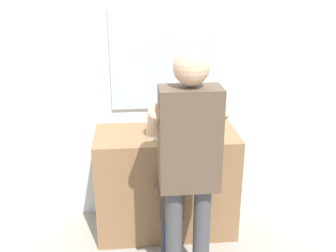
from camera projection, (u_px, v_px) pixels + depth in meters
name	position (u px, v px, depth m)	size (l,w,h in m)	color
ground_plane	(170.00, 248.00, 3.10)	(14.00, 14.00, 0.00)	#9E998E
back_wall	(163.00, 67.00, 3.20)	(4.40, 0.10, 2.70)	silver
vanity_cabinet	(166.00, 182.00, 3.22)	(1.14, 0.54, 0.88)	olive
sink_basin	(166.00, 128.00, 3.03)	(0.32, 0.32, 0.11)	silver
faucet	(164.00, 116.00, 3.21)	(0.18, 0.14, 0.18)	#B7BABF
toothbrush_cup	(215.00, 122.00, 3.16)	(0.07, 0.07, 0.21)	#4C8EB2
child_toddler	(171.00, 204.00, 2.83)	(0.24, 0.24, 0.79)	#2D334C
adult_parent	(189.00, 153.00, 2.44)	(0.51, 0.54, 1.65)	#47474C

